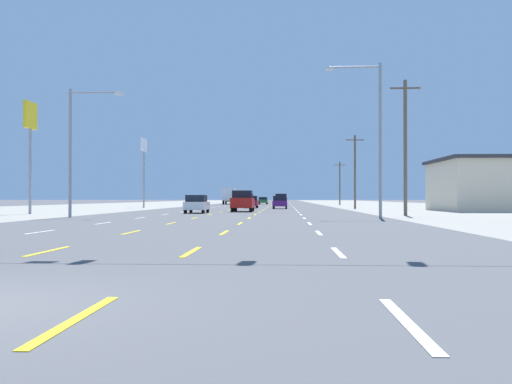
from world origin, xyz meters
TOP-DOWN VIEW (x-y plane):
  - ground_plane at (0.00, 66.00)m, footprint 572.00×572.00m
  - lot_apron_left at (-24.75, 66.00)m, footprint 28.00×440.00m
  - lot_apron_right at (24.75, 66.00)m, footprint 28.00×440.00m
  - lane_markings at (0.00, 104.50)m, footprint 10.64×227.60m
  - signal_span_wire at (0.01, 8.81)m, footprint 25.45×0.53m
  - hatchback_inner_left_nearest at (-3.45, 41.31)m, footprint 1.72×3.90m
  - suv_center_turn_near at (0.08, 46.75)m, footprint 1.98×4.90m
  - hatchback_inner_right_mid at (3.47, 60.88)m, footprint 1.72×3.90m
  - hatchback_center_turn_midfar at (-0.23, 65.42)m, footprint 1.72×3.90m
  - hatchback_far_left_far at (-7.15, 65.50)m, footprint 1.72×3.90m
  - suv_inner_right_farther at (3.45, 87.78)m, footprint 1.98×4.90m
  - suv_inner_left_farthest at (-3.70, 91.15)m, footprint 1.98×4.90m
  - box_truck_far_left_distant_a at (-6.95, 106.56)m, footprint 2.40×7.20m
  - sedan_center_turn_distant_b at (-0.24, 106.80)m, footprint 1.80×4.50m
  - storefront_right_row_1 at (25.06, 50.73)m, footprint 11.80×11.96m
  - pole_sign_left_row_1 at (-16.43, 38.03)m, footprint 0.24×2.05m
  - pole_sign_left_row_2 at (-14.06, 65.44)m, footprint 0.24×2.38m
  - streetlight_left_row_0 at (-9.77, 30.21)m, footprint 3.62×0.26m
  - streetlight_right_row_0 at (9.82, 30.21)m, footprint 3.61×0.26m
  - utility_pole_right_row_0 at (12.84, 35.39)m, footprint 2.20×0.26m
  - utility_pole_right_row_1 at (12.76, 64.24)m, footprint 2.20×0.26m
  - utility_pole_right_row_2 at (14.42, 100.53)m, footprint 2.20×0.26m

SIDE VIEW (x-z plane):
  - ground_plane at x=0.00m, z-range 0.00..0.00m
  - lot_apron_left at x=-24.75m, z-range 0.00..0.01m
  - lot_apron_right at x=24.75m, z-range 0.00..0.01m
  - lane_markings at x=0.00m, z-range 0.00..0.01m
  - sedan_center_turn_distant_b at x=-0.24m, z-range 0.03..1.49m
  - hatchback_inner_left_nearest at x=-3.45m, z-range 0.01..1.55m
  - hatchback_inner_right_mid at x=3.47m, z-range 0.01..1.55m
  - hatchback_center_turn_midfar at x=-0.23m, z-range 0.01..1.55m
  - hatchback_far_left_far at x=-7.15m, z-range 0.01..1.55m
  - suv_center_turn_near at x=0.08m, z-range 0.04..2.02m
  - suv_inner_right_farther at x=3.45m, z-range 0.04..2.02m
  - suv_inner_left_farthest at x=-3.70m, z-range 0.04..2.02m
  - box_truck_far_left_distant_a at x=-6.95m, z-range 0.22..3.45m
  - storefront_right_row_1 at x=25.06m, z-range 0.02..5.22m
  - utility_pole_right_row_2 at x=14.42m, z-range 0.19..8.26m
  - utility_pole_right_row_1 at x=12.76m, z-range 0.19..9.28m
  - streetlight_left_row_0 at x=-9.77m, z-range 0.69..9.20m
  - utility_pole_right_row_0 at x=12.84m, z-range 0.20..10.14m
  - signal_span_wire at x=0.01m, z-range 0.94..10.11m
  - streetlight_right_row_0 at x=9.82m, z-range 0.71..10.71m
  - pole_sign_left_row_1 at x=-16.43m, z-range 2.36..11.39m
  - pole_sign_left_row_2 at x=-14.06m, z-range 2.42..11.34m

